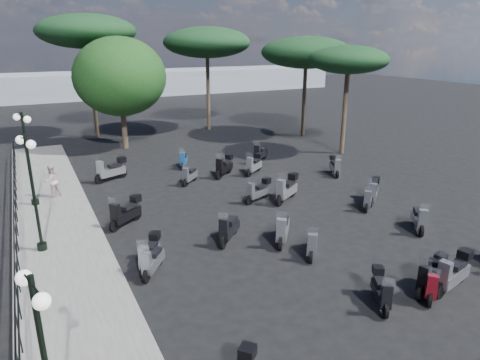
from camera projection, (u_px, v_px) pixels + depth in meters
name	position (u px, v px, depth m)	size (l,w,h in m)	color
ground	(253.00, 234.00, 15.95)	(120.00, 120.00, 0.00)	black
sidewalk	(58.00, 236.00, 15.67)	(3.00, 30.00, 0.15)	#64625F
railing	(15.00, 224.00, 14.68)	(0.04, 26.04, 1.10)	black
lamp_post_1	(33.00, 186.00, 13.77)	(0.56, 1.13, 3.97)	black
lamp_post_2	(28.00, 153.00, 17.74)	(0.65, 1.10, 3.99)	black
pedestrian_far	(51.00, 181.00, 19.15)	(0.73, 0.57, 1.49)	beige
scooter_2	(152.00, 262.00, 13.13)	(1.02, 1.25, 1.21)	black
scooter_3	(150.00, 254.00, 13.46)	(1.04, 1.41, 1.28)	black
scooter_4	(126.00, 213.00, 16.56)	(1.51, 1.16, 1.39)	black
scooter_5	(111.00, 170.00, 21.88)	(1.77, 0.93, 1.48)	black
scooter_7	(381.00, 291.00, 11.56)	(0.91, 1.32, 1.18)	black
scooter_8	(283.00, 230.00, 15.17)	(1.20, 1.48, 1.43)	black
scooter_9	(229.00, 229.00, 15.24)	(1.28, 1.29, 1.36)	black
scooter_10	(190.00, 176.00, 21.45)	(1.15, 1.09, 1.19)	black
scooter_11	(432.00, 282.00, 11.96)	(1.23, 1.05, 1.18)	black
scooter_12	(453.00, 273.00, 12.25)	(1.77, 0.70, 1.42)	black
scooter_13	(312.00, 244.00, 14.26)	(1.06, 1.31, 1.26)	black
scooter_14	(258.00, 191.00, 19.10)	(1.51, 0.77, 1.25)	black
scooter_15	(224.00, 167.00, 22.62)	(1.45, 1.25, 1.39)	black
scooter_16	(184.00, 160.00, 24.22)	(0.86, 1.41, 1.23)	black
scooter_18	(431.00, 276.00, 12.20)	(1.57, 0.74, 1.29)	black
scooter_19	(419.00, 219.00, 16.14)	(1.09, 1.37, 1.31)	black
scooter_20	(287.00, 189.00, 19.06)	(1.67, 1.16, 1.49)	black
scooter_21	(254.00, 165.00, 23.00)	(1.43, 1.13, 1.33)	black
scooter_24	(368.00, 200.00, 18.26)	(1.16, 1.09, 1.19)	black
scooter_25	(374.00, 192.00, 18.96)	(1.37, 1.21, 1.33)	black
scooter_26	(335.00, 167.00, 22.82)	(0.86, 1.44, 1.24)	black
scooter_27	(260.00, 154.00, 25.32)	(1.46, 1.22, 1.43)	black
broadleaf_tree	(120.00, 77.00, 27.20)	(5.86, 5.86, 7.18)	#38281E
pine_0	(207.00, 43.00, 32.61)	(6.68, 6.68, 7.90)	#38281E
pine_1	(306.00, 53.00, 30.59)	(6.51, 6.51, 7.20)	#38281E
pine_2	(87.00, 31.00, 29.76)	(6.82, 6.82, 8.68)	#38281E
pine_3	(348.00, 60.00, 25.62)	(4.83, 4.83, 6.63)	#38281E
distant_hills	(81.00, 85.00, 53.58)	(70.00, 8.00, 3.00)	gray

